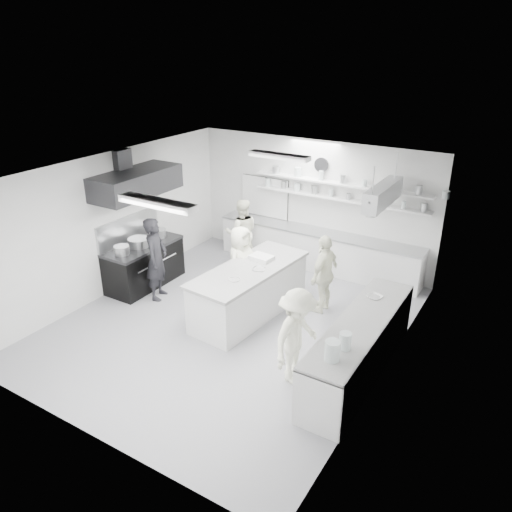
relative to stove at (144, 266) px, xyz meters
The scene contains 27 objects.
floor 2.67m from the stove, ahead, with size 6.00×7.00×0.02m, color gray.
ceiling 3.67m from the stove, ahead, with size 6.00×7.00×0.02m, color silver.
wall_back 4.18m from the stove, 50.01° to the left, with size 6.00×0.04×3.00m, color silver.
wall_front 4.80m from the stove, 56.31° to the right, with size 6.00×0.04×3.00m, color silver.
wall_left 1.19m from the stove, 135.00° to the right, with size 0.04×7.00×3.00m, color silver.
wall_right 5.71m from the stove, ahead, with size 0.04×7.00×3.00m, color silver.
stove is the anchor object (origin of this frame).
exhaust_hood 1.90m from the stove, 90.00° to the right, with size 0.85×2.00×0.50m, color #27272A.
back_counter 4.03m from the stove, 43.99° to the left, with size 5.00×0.60×0.92m, color silver.
shelf_lower 4.63m from the stove, 41.99° to the left, with size 4.20×0.26×0.04m, color silver.
shelf_upper 4.74m from the stove, 41.99° to the left, with size 4.20×0.26×0.04m, color silver.
pass_through_window 3.49m from the stove, 67.12° to the left, with size 1.30×0.04×1.00m, color black.
wall_clock 4.60m from the stove, 47.54° to the left, with size 0.32×0.32×0.05m, color white.
right_counter 5.28m from the stove, ahead, with size 0.74×3.30×0.94m, color silver.
pot_rack 5.35m from the stove, 23.50° to the left, with size 0.30×1.60×0.40m, color #ADAFB2.
light_fixture_front 4.22m from the stove, 40.24° to the right, with size 1.30×0.25×0.10m, color silver.
light_fixture_rear 3.86m from the stove, 28.30° to the left, with size 1.30×0.25×0.10m, color silver.
prep_island 2.70m from the stove, ahead, with size 0.98×2.64×0.97m, color silver.
stove_pot 0.58m from the stove, 90.00° to the right, with size 0.46×0.46×0.23m, color #ADAFB2.
cook_stove 0.86m from the stove, 24.31° to the right, with size 0.65×0.43×1.78m, color black.
cook_back 2.42m from the stove, 57.90° to the left, with size 0.80×0.63×1.66m, color white.
cook_island_left 2.28m from the stove, 15.14° to the left, with size 0.78×0.51×1.60m, color white.
cook_island_right 4.03m from the stove, 14.59° to the left, with size 0.95×0.40×1.63m, color white.
cook_right 4.65m from the stove, 16.26° to the right, with size 1.05×0.60×1.63m, color white.
bowl_island_a 2.95m from the stove, ahead, with size 0.26×0.26×0.06m, color #ADAFB2.
bowl_island_b 2.85m from the stove, 10.23° to the right, with size 0.22×0.22×0.07m, color silver.
bowl_right 5.18m from the stove, ahead, with size 0.26×0.26×0.06m, color silver.
Camera 1 is at (4.76, -6.89, 5.11)m, focal length 34.98 mm.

